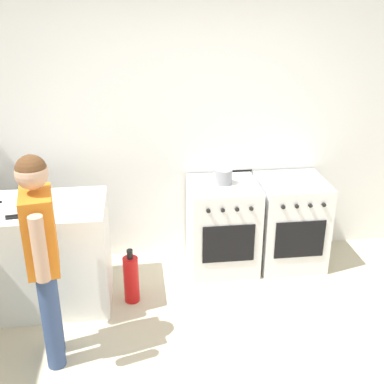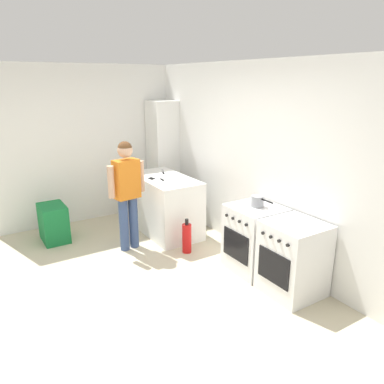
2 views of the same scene
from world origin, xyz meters
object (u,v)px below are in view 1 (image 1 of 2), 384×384
pot (224,176)px  knife_carving (23,210)px  oven_left (223,226)px  fire_extinguisher (131,279)px  knife_paring (17,215)px  oven_right (290,222)px  person (42,247)px

pot → knife_carving: (-1.67, -0.49, -0.02)m
pot → knife_carving: bearing=-163.8°
oven_left → fire_extinguisher: (-0.87, -0.48, -0.21)m
knife_paring → fire_extinguisher: bearing=5.7°
oven_right → knife_carving: 2.42m
person → fire_extinguisher: person is taller
person → knife_paring: bearing=116.4°
oven_left → person: person is taller
person → knife_carving: bearing=111.0°
oven_right → knife_paring: bearing=-166.6°
oven_left → oven_right: 0.66m
oven_left → person: bearing=-142.1°
oven_left → fire_extinguisher: bearing=-151.2°
knife_carving → knife_paring: bearing=-105.6°
knife_carving → fire_extinguisher: size_ratio=0.66×
oven_right → fire_extinguisher: bearing=-162.6°
oven_right → person: 2.41m
pot → knife_paring: pot is taller
oven_right → knife_carving: size_ratio=2.56×
oven_left → person: 1.87m
oven_left → oven_right: size_ratio=1.00×
pot → fire_extinguisher: pot is taller
knife_carving → pot: bearing=16.2°
oven_right → oven_left: bearing=180.0°
knife_paring → fire_extinguisher: size_ratio=0.42×
oven_left → fire_extinguisher: size_ratio=1.70×
pot → fire_extinguisher: (-0.87, -0.50, -0.70)m
oven_right → knife_paring: size_ratio=4.02×
fire_extinguisher → oven_right: bearing=17.4°
fire_extinguisher → person: bearing=-131.3°
oven_right → knife_paring: 2.47m
oven_left → knife_carving: (-1.67, -0.47, 0.48)m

